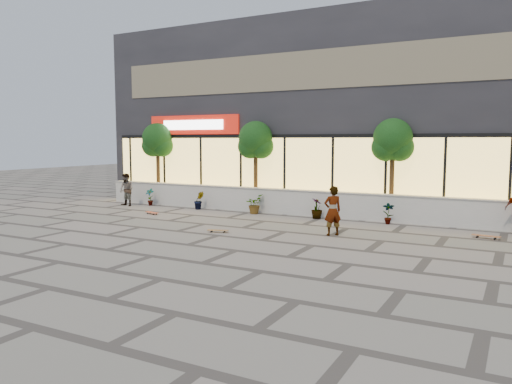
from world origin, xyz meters
The scene contains 16 objects.
ground centered at (0.00, 0.00, 0.00)m, with size 80.00×80.00×0.00m, color gray.
planter_wall centered at (0.00, 7.00, 0.52)m, with size 22.00×0.42×1.04m.
retail_building centered at (0.00, 12.49, 4.25)m, with size 24.00×9.17×8.50m.
shrub_a centered at (-8.50, 6.45, 0.41)m, with size 0.43×0.29×0.81m, color #133410.
shrub_b centered at (-5.70, 6.45, 0.41)m, with size 0.45×0.36×0.81m, color #133410.
shrub_c centered at (-2.90, 6.45, 0.41)m, with size 0.73×0.63×0.81m, color #133410.
shrub_d centered at (-0.10, 6.45, 0.41)m, with size 0.45×0.45×0.81m, color #133410.
shrub_e centered at (2.70, 6.45, 0.41)m, with size 0.43×0.29×0.81m, color #133410.
tree_west centered at (-9.00, 7.70, 2.99)m, with size 1.60×1.50×3.92m.
tree_midwest centered at (-3.50, 7.70, 2.99)m, with size 1.60×1.50×3.92m.
tree_mideast centered at (2.50, 7.70, 2.99)m, with size 1.60×1.50×3.92m.
skater_center centered at (1.62, 3.41, 0.80)m, with size 0.59×0.38×1.61m, color white.
skater_left centered at (-9.33, 5.77, 0.76)m, with size 0.74×0.58×1.53m, color tan.
skateboard_center centered at (-1.93, 2.09, 0.07)m, with size 0.73×0.40×0.09m.
skateboard_left centered at (-6.57, 4.27, 0.07)m, with size 0.75×0.37×0.09m.
skateboard_right_near centered at (6.06, 5.18, 0.08)m, with size 0.85×0.32×0.10m.
Camera 1 is at (6.96, -11.80, 3.07)m, focal length 35.00 mm.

